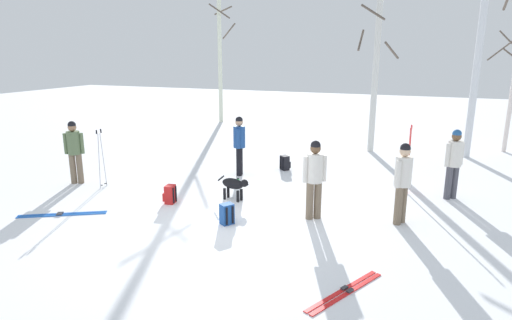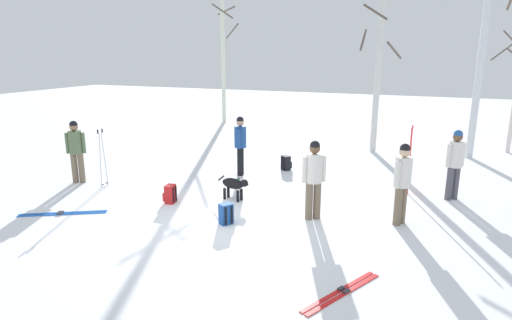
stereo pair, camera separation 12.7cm
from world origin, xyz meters
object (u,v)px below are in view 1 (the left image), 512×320
object	(u,v)px
backpack_1	(285,163)
birch_tree_2	(480,44)
ski_pair_planted_0	(409,159)
person_4	(403,178)
backpack_0	(170,195)
ski_pair_lying_0	(62,214)
ski_pair_lying_1	(345,291)
birch_tree_1	(375,71)
person_0	(74,148)
dog	(234,185)
water_bottle_0	(238,182)
ski_poles_0	(101,157)
person_3	(454,160)
person_2	(315,175)
backpack_2	(227,214)
person_1	(239,142)
birch_tree_0	(220,45)

from	to	relation	value
backpack_1	birch_tree_2	distance (m)	7.43
ski_pair_planted_0	birch_tree_2	distance (m)	5.83
person_4	backpack_0	world-z (taller)	person_4
backpack_0	ski_pair_lying_0	bearing A→B (deg)	-140.08
ski_pair_lying_1	birch_tree_1	bearing A→B (deg)	94.75
person_0	birch_tree_1	size ratio (longest dim) A/B	0.31
dog	backpack_0	xyz separation A→B (m)	(-1.33, -0.76, -0.17)
dog	water_bottle_0	distance (m)	1.21
ski_poles_0	dog	bearing A→B (deg)	5.02
person_3	water_bottle_0	size ratio (longest dim) A/B	8.19
person_3	ski_poles_0	distance (m)	8.87
person_3	person_2	bearing A→B (deg)	-138.37
ski_pair_lying_0	ski_pair_lying_1	size ratio (longest dim) A/B	1.10
dog	ski_pair_lying_0	world-z (taller)	dog
person_0	birch_tree_2	xyz separation A→B (m)	(10.17, 7.22, 2.74)
dog	ski_pair_planted_0	world-z (taller)	ski_pair_planted_0
ski_poles_0	backpack_2	xyz separation A→B (m)	(4.13, -1.08, -0.61)
ski_pair_lying_1	backpack_1	size ratio (longest dim) A/B	3.57
person_1	birch_tree_0	xyz separation A→B (m)	(-4.77, 8.62, 2.84)
person_4	birch_tree_2	distance (m)	7.70
ski_pair_lying_0	birch_tree_2	distance (m)	13.23
backpack_2	ski_pair_lying_0	bearing A→B (deg)	-166.39
ski_pair_planted_0	birch_tree_2	bearing A→B (deg)	69.80
backpack_2	birch_tree_0	size ratio (longest dim) A/B	0.06
person_1	ski_pair_lying_0	distance (m)	5.06
person_2	dog	world-z (taller)	person_2
backpack_1	birch_tree_0	bearing A→B (deg)	127.47
person_3	person_0	bearing A→B (deg)	-166.05
person_0	backpack_0	bearing A→B (deg)	-7.93
backpack_0	backpack_2	distance (m)	1.90
person_2	dog	distance (m)	2.20
backpack_2	birch_tree_0	distance (m)	13.97
person_4	ski_pair_planted_0	xyz separation A→B (m)	(0.04, 2.20, -0.11)
person_1	backpack_1	size ratio (longest dim) A/B	3.90
person_2	ski_pair_lying_1	xyz separation A→B (m)	(1.16, -2.69, -0.97)
ski_pair_lying_0	ski_poles_0	xyz separation A→B (m)	(-0.52, 1.96, 0.81)
backpack_0	backpack_2	xyz separation A→B (m)	(1.79, -0.65, 0.00)
person_0	ski_poles_0	xyz separation A→B (m)	(0.89, -0.02, -0.16)
backpack_0	backpack_2	bearing A→B (deg)	-19.96
ski_pair_planted_0	person_1	bearing A→B (deg)	-179.04
person_4	water_bottle_0	world-z (taller)	person_4
backpack_2	birch_tree_2	world-z (taller)	birch_tree_2
backpack_0	person_2	bearing A→B (deg)	5.04
backpack_1	water_bottle_0	xyz separation A→B (m)	(-0.70, -1.97, -0.12)
person_3	person_4	size ratio (longest dim) A/B	1.00
person_2	ski_pair_planted_0	distance (m)	3.16
person_3	backpack_1	size ratio (longest dim) A/B	3.90
dog	backpack_2	world-z (taller)	dog
person_3	ski_pair_lying_0	bearing A→B (deg)	-151.72
backpack_1	birch_tree_0	distance (m)	10.25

